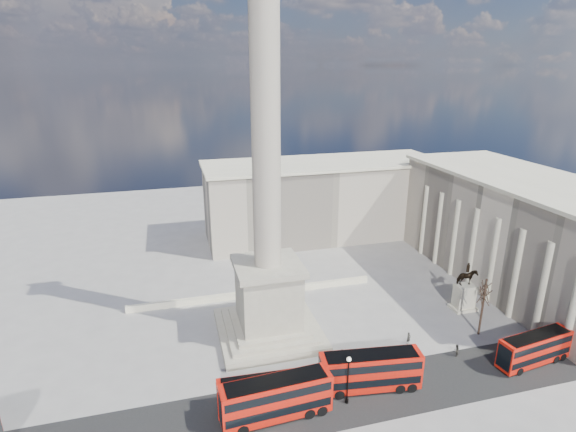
% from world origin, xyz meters
% --- Properties ---
extents(ground, '(180.00, 180.00, 0.00)m').
position_xyz_m(ground, '(0.00, 0.00, 0.00)').
color(ground, gray).
rests_on(ground, ground).
extents(asphalt_road, '(120.00, 9.00, 0.01)m').
position_xyz_m(asphalt_road, '(5.00, -10.00, 0.00)').
color(asphalt_road, '#252525').
rests_on(asphalt_road, ground).
extents(nelsons_column, '(14.00, 14.00, 49.85)m').
position_xyz_m(nelsons_column, '(0.00, 5.00, 12.92)').
color(nelsons_column, '#A69F8A').
rests_on(nelsons_column, ground).
extents(balustrade_wall, '(40.00, 0.60, 1.10)m').
position_xyz_m(balustrade_wall, '(0.00, 16.00, 0.55)').
color(balustrade_wall, beige).
rests_on(balustrade_wall, ground).
extents(building_east, '(19.00, 46.00, 18.60)m').
position_xyz_m(building_east, '(45.00, 10.00, 9.32)').
color(building_east, beige).
rests_on(building_east, ground).
extents(building_northeast, '(51.00, 17.00, 16.60)m').
position_xyz_m(building_northeast, '(20.00, 40.00, 8.32)').
color(building_northeast, beige).
rests_on(building_northeast, ground).
extents(red_bus_a, '(12.06, 3.42, 4.84)m').
position_xyz_m(red_bus_a, '(-2.70, -10.91, 2.54)').
color(red_bus_a, red).
rests_on(red_bus_a, ground).
extents(red_bus_b, '(9.96, 2.80, 3.99)m').
position_xyz_m(red_bus_b, '(-3.82, -9.29, 2.09)').
color(red_bus_b, red).
rests_on(red_bus_b, ground).
extents(red_bus_c, '(11.99, 4.15, 4.76)m').
position_xyz_m(red_bus_c, '(8.88, -9.33, 2.50)').
color(red_bus_c, red).
rests_on(red_bus_c, ground).
extents(red_bus_d, '(10.49, 3.65, 4.17)m').
position_xyz_m(red_bus_d, '(30.85, -10.35, 2.19)').
color(red_bus_d, red).
rests_on(red_bus_d, ground).
extents(victorian_lamp, '(0.52, 0.52, 6.02)m').
position_xyz_m(victorian_lamp, '(5.39, -10.81, 3.54)').
color(victorian_lamp, black).
rests_on(victorian_lamp, ground).
extents(equestrian_statue, '(3.71, 2.78, 7.81)m').
position_xyz_m(equestrian_statue, '(30.63, 3.68, 2.69)').
color(equestrian_statue, beige).
rests_on(equestrian_statue, ground).
extents(bare_tree_near, '(1.83, 1.83, 8.03)m').
position_xyz_m(bare_tree_near, '(28.51, -2.94, 6.32)').
color(bare_tree_near, '#332319').
rests_on(bare_tree_near, ground).
extents(bare_tree_mid, '(1.74, 1.74, 6.61)m').
position_xyz_m(bare_tree_mid, '(31.87, 0.91, 5.21)').
color(bare_tree_mid, '#332319').
rests_on(bare_tree_mid, ground).
extents(bare_tree_far, '(1.77, 1.77, 7.21)m').
position_xyz_m(bare_tree_far, '(40.65, 6.53, 5.68)').
color(bare_tree_far, '#332319').
rests_on(bare_tree_far, ground).
extents(pedestrian_walking, '(0.72, 0.57, 1.72)m').
position_xyz_m(pedestrian_walking, '(17.76, -2.44, 0.86)').
color(pedestrian_walking, black).
rests_on(pedestrian_walking, ground).
extents(pedestrian_standing, '(1.02, 0.96, 1.67)m').
position_xyz_m(pedestrian_standing, '(22.39, -6.50, 0.84)').
color(pedestrian_standing, black).
rests_on(pedestrian_standing, ground).
extents(pedestrian_crossing, '(0.98, 1.20, 1.91)m').
position_xyz_m(pedestrian_crossing, '(7.52, -3.86, 0.95)').
color(pedestrian_crossing, black).
rests_on(pedestrian_crossing, ground).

